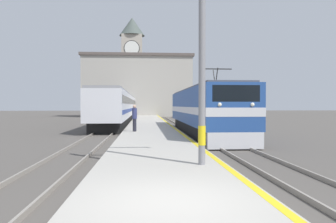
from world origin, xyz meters
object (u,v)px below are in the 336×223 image
at_px(clock_tower, 132,62).
at_px(person_on_platform, 135,117).
at_px(catenary_mast, 207,26).
at_px(locomotive_train, 202,111).
at_px(passenger_train, 124,107).

bearing_deg(clock_tower, person_on_platform, -87.78).
bearing_deg(catenary_mast, locomotive_train, 80.37).
bearing_deg(passenger_train, catenary_mast, -83.05).
height_order(catenary_mast, person_on_platform, catenary_mast).
bearing_deg(locomotive_train, clock_tower, 97.73).
distance_m(passenger_train, person_on_platform, 27.89).
xyz_separation_m(locomotive_train, catenary_mast, (-2.46, -14.52, 2.83)).
height_order(passenger_train, clock_tower, clock_tower).
relative_size(locomotive_train, clock_tower, 0.81).
height_order(passenger_train, person_on_platform, passenger_train).
distance_m(locomotive_train, catenary_mast, 15.00).
height_order(catenary_mast, clock_tower, clock_tower).
bearing_deg(passenger_train, clock_tower, 89.40).
height_order(locomotive_train, passenger_train, locomotive_train).
bearing_deg(clock_tower, passenger_train, -90.60).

